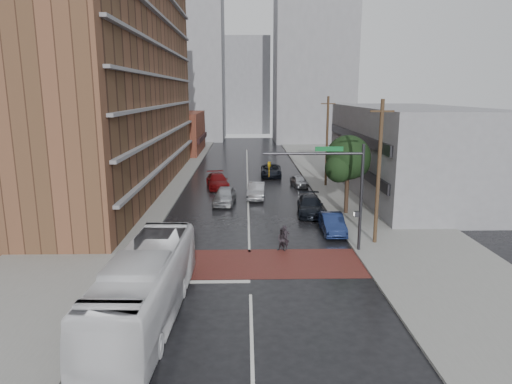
{
  "coord_description": "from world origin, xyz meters",
  "views": [
    {
      "loc": [
        -0.23,
        -26.26,
        10.44
      ],
      "look_at": [
        0.5,
        5.3,
        3.5
      ],
      "focal_mm": 32.0,
      "sensor_mm": 36.0,
      "label": 1
    }
  ],
  "objects_px": {
    "pedestrian_a": "(285,238)",
    "suv_travel": "(271,171)",
    "pedestrian_b": "(282,240)",
    "car_parked_far": "(299,181)",
    "transit_bus": "(146,286)",
    "car_travel_b": "(256,191)",
    "car_parked_near": "(332,224)",
    "car_travel_a": "(225,196)",
    "car_parked_mid": "(310,205)",
    "car_travel_c": "(217,181)"
  },
  "relations": [
    {
      "from": "pedestrian_b",
      "to": "suv_travel",
      "type": "relative_size",
      "value": 0.29
    },
    {
      "from": "car_travel_a",
      "to": "car_travel_b",
      "type": "relative_size",
      "value": 1.01
    },
    {
      "from": "car_travel_a",
      "to": "car_parked_near",
      "type": "xyz_separation_m",
      "value": [
        8.53,
        -9.33,
        -0.08
      ]
    },
    {
      "from": "car_travel_b",
      "to": "car_parked_far",
      "type": "xyz_separation_m",
      "value": [
        4.98,
        5.75,
        -0.16
      ]
    },
    {
      "from": "pedestrian_a",
      "to": "car_travel_a",
      "type": "height_order",
      "value": "pedestrian_a"
    },
    {
      "from": "transit_bus",
      "to": "car_travel_b",
      "type": "xyz_separation_m",
      "value": [
        5.68,
        24.75,
        -0.89
      ]
    },
    {
      "from": "transit_bus",
      "to": "car_parked_near",
      "type": "xyz_separation_m",
      "value": [
        11.18,
        13.16,
        -0.93
      ]
    },
    {
      "from": "car_travel_b",
      "to": "car_parked_far",
      "type": "bearing_deg",
      "value": 52.63
    },
    {
      "from": "pedestrian_b",
      "to": "car_travel_b",
      "type": "xyz_separation_m",
      "value": [
        -1.41,
        15.51,
        0.0
      ]
    },
    {
      "from": "transit_bus",
      "to": "car_parked_far",
      "type": "height_order",
      "value": "transit_bus"
    },
    {
      "from": "pedestrian_a",
      "to": "car_parked_near",
      "type": "xyz_separation_m",
      "value": [
        3.91,
        3.63,
        -0.1
      ]
    },
    {
      "from": "car_travel_c",
      "to": "car_parked_near",
      "type": "relative_size",
      "value": 1.22
    },
    {
      "from": "transit_bus",
      "to": "car_travel_b",
      "type": "bearing_deg",
      "value": 79.34
    },
    {
      "from": "transit_bus",
      "to": "pedestrian_b",
      "type": "xyz_separation_m",
      "value": [
        7.09,
        9.25,
        -0.89
      ]
    },
    {
      "from": "car_travel_b",
      "to": "car_parked_near",
      "type": "xyz_separation_m",
      "value": [
        5.5,
        -11.59,
        -0.04
      ]
    },
    {
      "from": "transit_bus",
      "to": "pedestrian_b",
      "type": "relative_size",
      "value": 7.66
    },
    {
      "from": "pedestrian_a",
      "to": "pedestrian_b",
      "type": "relative_size",
      "value": 1.07
    },
    {
      "from": "pedestrian_a",
      "to": "car_parked_far",
      "type": "bearing_deg",
      "value": 83.92
    },
    {
      "from": "pedestrian_a",
      "to": "pedestrian_b",
      "type": "distance_m",
      "value": 0.33
    },
    {
      "from": "transit_bus",
      "to": "car_parked_far",
      "type": "distance_m",
      "value": 32.33
    },
    {
      "from": "transit_bus",
      "to": "car_travel_c",
      "type": "bearing_deg",
      "value": 89.38
    },
    {
      "from": "car_travel_b",
      "to": "car_parked_mid",
      "type": "relative_size",
      "value": 0.89
    },
    {
      "from": "pedestrian_a",
      "to": "car_travel_a",
      "type": "bearing_deg",
      "value": 112.71
    },
    {
      "from": "pedestrian_b",
      "to": "car_parked_near",
      "type": "height_order",
      "value": "pedestrian_b"
    },
    {
      "from": "pedestrian_a",
      "to": "suv_travel",
      "type": "xyz_separation_m",
      "value": [
        0.59,
        27.37,
        -0.08
      ]
    },
    {
      "from": "pedestrian_a",
      "to": "suv_travel",
      "type": "bearing_deg",
      "value": 91.85
    },
    {
      "from": "car_travel_b",
      "to": "car_parked_far",
      "type": "distance_m",
      "value": 7.6
    },
    {
      "from": "car_travel_a",
      "to": "transit_bus",
      "type": "bearing_deg",
      "value": -91.7
    },
    {
      "from": "car_travel_c",
      "to": "suv_travel",
      "type": "relative_size",
      "value": 1.0
    },
    {
      "from": "pedestrian_b",
      "to": "car_parked_far",
      "type": "relative_size",
      "value": 0.43
    },
    {
      "from": "transit_bus",
      "to": "car_parked_far",
      "type": "xyz_separation_m",
      "value": [
        10.66,
        30.5,
        -1.04
      ]
    },
    {
      "from": "suv_travel",
      "to": "car_parked_far",
      "type": "distance_m",
      "value": 6.98
    },
    {
      "from": "pedestrian_b",
      "to": "car_parked_near",
      "type": "relative_size",
      "value": 0.35
    },
    {
      "from": "car_travel_c",
      "to": "suv_travel",
      "type": "xyz_separation_m",
      "value": [
        6.35,
        6.89,
        -0.03
      ]
    },
    {
      "from": "pedestrian_a",
      "to": "car_parked_mid",
      "type": "xyz_separation_m",
      "value": [
        3.0,
        9.15,
        -0.07
      ]
    },
    {
      "from": "car_parked_far",
      "to": "car_travel_c",
      "type": "bearing_deg",
      "value": 174.35
    },
    {
      "from": "transit_bus",
      "to": "car_travel_b",
      "type": "distance_m",
      "value": 25.41
    },
    {
      "from": "pedestrian_a",
      "to": "car_travel_c",
      "type": "xyz_separation_m",
      "value": [
        -5.75,
        20.48,
        -0.04
      ]
    },
    {
      "from": "car_parked_near",
      "to": "car_parked_mid",
      "type": "relative_size",
      "value": 0.84
    },
    {
      "from": "car_travel_c",
      "to": "car_parked_mid",
      "type": "bearing_deg",
      "value": -61.55
    },
    {
      "from": "transit_bus",
      "to": "car_travel_b",
      "type": "relative_size",
      "value": 2.52
    },
    {
      "from": "car_travel_a",
      "to": "car_parked_mid",
      "type": "relative_size",
      "value": 0.91
    },
    {
      "from": "pedestrian_b",
      "to": "car_parked_mid",
      "type": "height_order",
      "value": "pedestrian_b"
    },
    {
      "from": "car_travel_c",
      "to": "car_parked_mid",
      "type": "xyz_separation_m",
      "value": [
        8.76,
        -11.33,
        -0.02
      ]
    },
    {
      "from": "suv_travel",
      "to": "car_parked_far",
      "type": "xyz_separation_m",
      "value": [
        2.8,
        -6.39,
        -0.14
      ]
    },
    {
      "from": "car_travel_a",
      "to": "car_parked_far",
      "type": "height_order",
      "value": "car_travel_a"
    },
    {
      "from": "car_parked_far",
      "to": "car_parked_near",
      "type": "bearing_deg",
      "value": -97.04
    },
    {
      "from": "pedestrian_b",
      "to": "car_parked_mid",
      "type": "xyz_separation_m",
      "value": [
        3.18,
        9.43,
        -0.01
      ]
    },
    {
      "from": "pedestrian_a",
      "to": "car_parked_far",
      "type": "relative_size",
      "value": 0.46
    },
    {
      "from": "pedestrian_b",
      "to": "suv_travel",
      "type": "height_order",
      "value": "pedestrian_b"
    }
  ]
}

